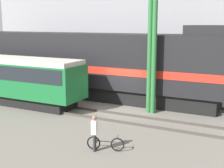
{
  "coord_description": "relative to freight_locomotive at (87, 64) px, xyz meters",
  "views": [
    {
      "loc": [
        8.46,
        -17.52,
        5.45
      ],
      "look_at": [
        -0.06,
        -0.82,
        1.8
      ],
      "focal_mm": 50.0,
      "sensor_mm": 36.0,
      "label": 1
    }
  ],
  "objects": [
    {
      "name": "ground_plane",
      "position": [
        3.75,
        -2.28,
        -2.49
      ],
      "size": [
        120.0,
        120.0,
        0.0
      ],
      "primitive_type": "plane",
      "color": "slate"
    },
    {
      "name": "track_near",
      "position": [
        3.75,
        -4.1,
        -2.42
      ],
      "size": [
        60.0,
        1.5,
        0.14
      ],
      "color": "#47423D",
      "rests_on": "ground"
    },
    {
      "name": "track_far",
      "position": [
        3.75,
        0.0,
        -2.42
      ],
      "size": [
        60.0,
        1.5,
        0.14
      ],
      "color": "#47423D",
      "rests_on": "ground"
    },
    {
      "name": "building_backdrop",
      "position": [
        3.75,
        7.87,
        3.6
      ],
      "size": [
        34.38,
        6.0,
        12.18
      ],
      "color": "#99999E",
      "rests_on": "ground"
    },
    {
      "name": "freight_locomotive",
      "position": [
        0.0,
        0.0,
        0.0
      ],
      "size": [
        21.26,
        3.04,
        5.35
      ],
      "color": "black",
      "rests_on": "ground"
    },
    {
      "name": "streetcar",
      "position": [
        -3.78,
        -4.1,
        -0.67
      ],
      "size": [
        11.2,
        2.54,
        3.18
      ],
      "color": "black",
      "rests_on": "ground"
    },
    {
      "name": "bicycle",
      "position": [
        6.13,
        -8.52,
        -2.18
      ],
      "size": [
        1.62,
        0.62,
        0.67
      ],
      "color": "black",
      "rests_on": "ground"
    },
    {
      "name": "person",
      "position": [
        5.74,
        -8.79,
        -1.53
      ],
      "size": [
        0.31,
        0.41,
        1.6
      ],
      "color": "#333333",
      "rests_on": "ground"
    },
    {
      "name": "utility_pole_left",
      "position": [
        5.7,
        -2.05,
        1.56
      ],
      "size": [
        0.29,
        0.29,
        8.09
      ],
      "color": "#2D7238",
      "rests_on": "ground"
    },
    {
      "name": "utility_pole_center",
      "position": [
        5.98,
        -2.05,
        2.0
      ],
      "size": [
        0.3,
        0.3,
        8.98
      ],
      "color": "#2D7238",
      "rests_on": "ground"
    }
  ]
}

